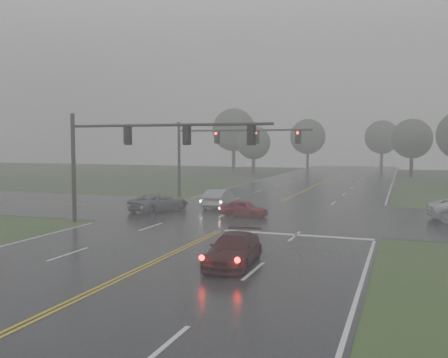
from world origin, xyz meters
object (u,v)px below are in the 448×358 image
at_px(sedan_maroon, 233,265).
at_px(car_grey, 159,212).
at_px(sedan_red, 244,217).
at_px(signal_gantry_far, 218,144).
at_px(sedan_silver, 219,208).
at_px(signal_gantry_near, 130,146).

height_order(sedan_maroon, car_grey, car_grey).
height_order(sedan_red, signal_gantry_far, signal_gantry_far).
height_order(sedan_silver, signal_gantry_near, signal_gantry_near).
xyz_separation_m(sedan_maroon, signal_gantry_far, (-9.62, 23.73, 5.05)).
height_order(car_grey, signal_gantry_near, signal_gantry_near).
xyz_separation_m(signal_gantry_near, signal_gantry_far, (-0.23, 16.25, 0.04)).
xyz_separation_m(sedan_silver, car_grey, (-3.46, -3.58, 0.00)).
bearing_deg(car_grey, sedan_maroon, 147.59).
relative_size(car_grey, signal_gantry_near, 0.36).
distance_m(sedan_silver, signal_gantry_far, 8.48).
distance_m(sedan_maroon, signal_gantry_near, 13.01).
bearing_deg(sedan_silver, sedan_red, 126.57).
bearing_deg(signal_gantry_far, sedan_silver, -69.00).
relative_size(sedan_maroon, sedan_silver, 1.01).
xyz_separation_m(sedan_red, signal_gantry_far, (-5.83, 10.35, 5.05)).
bearing_deg(sedan_maroon, sedan_silver, 108.17).
height_order(sedan_maroon, signal_gantry_far, signal_gantry_far).
distance_m(car_grey, signal_gantry_near, 8.16).
xyz_separation_m(sedan_maroon, signal_gantry_near, (-9.39, 7.48, 5.02)).
bearing_deg(sedan_silver, signal_gantry_far, -72.80).
height_order(sedan_red, signal_gantry_near, signal_gantry_near).
xyz_separation_m(car_grey, signal_gantry_far, (1.02, 9.94, 5.05)).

